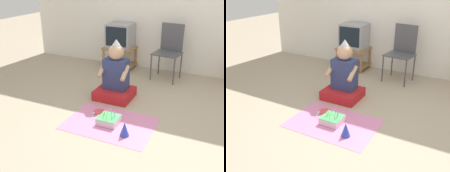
# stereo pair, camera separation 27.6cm
# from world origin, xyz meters

# --- Properties ---
(ground_plane) EXTENTS (16.00, 16.00, 0.00)m
(ground_plane) POSITION_xyz_m (0.00, 0.00, 0.00)
(ground_plane) COLOR tan
(wall_back) EXTENTS (6.40, 0.06, 2.55)m
(wall_back) POSITION_xyz_m (0.00, 2.13, 1.27)
(wall_back) COLOR white
(wall_back) RESTS_ON ground_plane
(tv_stand) EXTENTS (0.58, 0.48, 0.42)m
(tv_stand) POSITION_xyz_m (-1.15, 1.86, 0.25)
(tv_stand) COLOR #997047
(tv_stand) RESTS_ON ground_plane
(tv) EXTENTS (0.47, 0.43, 0.45)m
(tv) POSITION_xyz_m (-1.15, 1.87, 0.65)
(tv) COLOR #99999E
(tv) RESTS_ON tv_stand
(folding_chair) EXTENTS (0.50, 0.46, 0.96)m
(folding_chair) POSITION_xyz_m (-0.16, 1.72, 0.55)
(folding_chair) COLOR #4C4C51
(folding_chair) RESTS_ON ground_plane
(person_seated) EXTENTS (0.54, 0.49, 0.89)m
(person_seated) POSITION_xyz_m (-0.68, 0.58, 0.30)
(person_seated) COLOR red
(person_seated) RESTS_ON ground_plane
(party_cloth) EXTENTS (1.10, 0.78, 0.01)m
(party_cloth) POSITION_xyz_m (-0.43, -0.15, 0.00)
(party_cloth) COLOR pink
(party_cloth) RESTS_ON ground_plane
(birthday_cake) EXTENTS (0.25, 0.25, 0.15)m
(birthday_cake) POSITION_xyz_m (-0.44, -0.15, 0.05)
(birthday_cake) COLOR silver
(birthday_cake) RESTS_ON party_cloth
(party_hat_blue) EXTENTS (0.11, 0.11, 0.17)m
(party_hat_blue) POSITION_xyz_m (-0.16, -0.33, 0.09)
(party_hat_blue) COLOR blue
(party_hat_blue) RESTS_ON party_cloth
(paper_plate) EXTENTS (0.17, 0.17, 0.01)m
(paper_plate) POSITION_xyz_m (-0.67, 0.04, 0.01)
(paper_plate) COLOR #D84C4C
(paper_plate) RESTS_ON party_cloth
(plastic_spoon_near) EXTENTS (0.06, 0.14, 0.01)m
(plastic_spoon_near) POSITION_xyz_m (-0.73, -0.04, 0.01)
(plastic_spoon_near) COLOR white
(plastic_spoon_near) RESTS_ON party_cloth
(plastic_spoon_far) EXTENTS (0.05, 0.14, 0.01)m
(plastic_spoon_far) POSITION_xyz_m (-0.64, -0.06, 0.01)
(plastic_spoon_far) COLOR white
(plastic_spoon_far) RESTS_ON party_cloth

